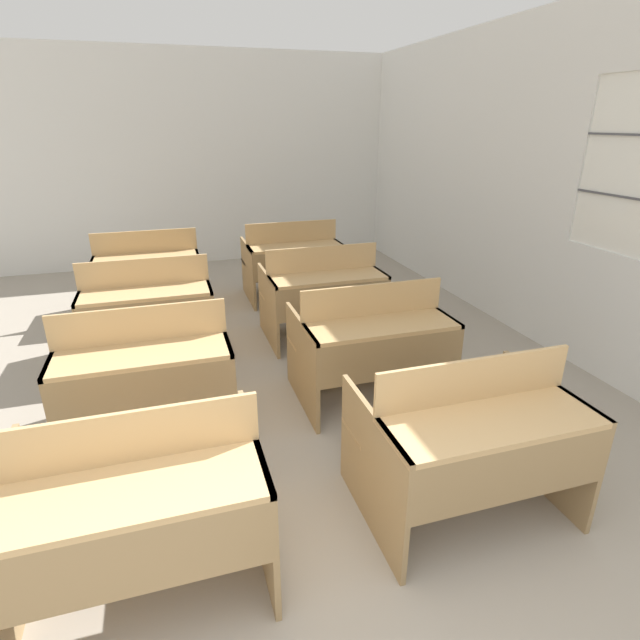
{
  "coord_description": "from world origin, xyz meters",
  "views": [
    {
      "loc": [
        -0.31,
        -0.67,
        2.01
      ],
      "look_at": [
        0.62,
        2.33,
        0.75
      ],
      "focal_mm": 28.0,
      "sensor_mm": 36.0,
      "label": 1
    }
  ],
  "objects_px": {
    "bench_third_left": "(149,309)",
    "bench_back_right": "(292,260)",
    "bench_third_right": "(322,293)",
    "bench_front_left": "(138,504)",
    "bench_second_left": "(147,372)",
    "bench_back_left": "(149,272)",
    "bench_second_right": "(371,343)",
    "bench_front_right": "(468,437)"
  },
  "relations": [
    {
      "from": "bench_second_right",
      "to": "bench_third_right",
      "type": "distance_m",
      "value": 1.22
    },
    {
      "from": "bench_back_left",
      "to": "bench_back_right",
      "type": "height_order",
      "value": "same"
    },
    {
      "from": "bench_second_left",
      "to": "bench_third_right",
      "type": "bearing_deg",
      "value": 37.12
    },
    {
      "from": "bench_second_left",
      "to": "bench_back_left",
      "type": "height_order",
      "value": "same"
    },
    {
      "from": "bench_second_right",
      "to": "bench_third_right",
      "type": "xyz_separation_m",
      "value": [
        0.0,
        1.22,
        0.0
      ]
    },
    {
      "from": "bench_front_left",
      "to": "bench_third_left",
      "type": "bearing_deg",
      "value": 89.5
    },
    {
      "from": "bench_front_right",
      "to": "bench_back_right",
      "type": "bearing_deg",
      "value": 90.0
    },
    {
      "from": "bench_front_left",
      "to": "bench_back_right",
      "type": "height_order",
      "value": "same"
    },
    {
      "from": "bench_second_left",
      "to": "bench_second_right",
      "type": "distance_m",
      "value": 1.61
    },
    {
      "from": "bench_front_left",
      "to": "bench_front_right",
      "type": "xyz_separation_m",
      "value": [
        1.65,
        0.0,
        0.0
      ]
    },
    {
      "from": "bench_second_right",
      "to": "bench_back_left",
      "type": "xyz_separation_m",
      "value": [
        -1.61,
        2.47,
        0.0
      ]
    },
    {
      "from": "bench_front_right",
      "to": "bench_third_left",
      "type": "height_order",
      "value": "same"
    },
    {
      "from": "bench_back_right",
      "to": "bench_second_right",
      "type": "bearing_deg",
      "value": -90.5
    },
    {
      "from": "bench_front_right",
      "to": "bench_second_left",
      "type": "bearing_deg",
      "value": 141.95
    },
    {
      "from": "bench_third_left",
      "to": "bench_third_right",
      "type": "distance_m",
      "value": 1.6
    },
    {
      "from": "bench_second_left",
      "to": "bench_front_left",
      "type": "bearing_deg",
      "value": -90.9
    },
    {
      "from": "bench_front_left",
      "to": "bench_third_right",
      "type": "distance_m",
      "value": 2.98
    },
    {
      "from": "bench_third_left",
      "to": "bench_back_right",
      "type": "distance_m",
      "value": 2.05
    },
    {
      "from": "bench_third_left",
      "to": "bench_third_right",
      "type": "relative_size",
      "value": 1.0
    },
    {
      "from": "bench_front_right",
      "to": "bench_back_left",
      "type": "height_order",
      "value": "same"
    },
    {
      "from": "bench_third_left",
      "to": "bench_second_left",
      "type": "bearing_deg",
      "value": -90.09
    },
    {
      "from": "bench_back_right",
      "to": "bench_front_right",
      "type": "bearing_deg",
      "value": -90.0
    },
    {
      "from": "bench_second_left",
      "to": "bench_back_left",
      "type": "xyz_separation_m",
      "value": [
        -0.01,
        2.46,
        0.0
      ]
    },
    {
      "from": "bench_third_left",
      "to": "bench_back_right",
      "type": "relative_size",
      "value": 1.0
    },
    {
      "from": "bench_back_left",
      "to": "bench_second_left",
      "type": "bearing_deg",
      "value": -89.8
    },
    {
      "from": "bench_front_left",
      "to": "bench_second_left",
      "type": "height_order",
      "value": "same"
    },
    {
      "from": "bench_front_right",
      "to": "bench_second_right",
      "type": "bearing_deg",
      "value": 90.99
    },
    {
      "from": "bench_second_right",
      "to": "bench_back_left",
      "type": "height_order",
      "value": "same"
    },
    {
      "from": "bench_front_right",
      "to": "bench_second_left",
      "type": "relative_size",
      "value": 1.0
    },
    {
      "from": "bench_second_left",
      "to": "bench_third_left",
      "type": "distance_m",
      "value": 1.24
    },
    {
      "from": "bench_front_left",
      "to": "bench_back_left",
      "type": "xyz_separation_m",
      "value": [
        0.01,
        3.74,
        0.0
      ]
    },
    {
      "from": "bench_second_left",
      "to": "bench_back_right",
      "type": "bearing_deg",
      "value": 56.82
    },
    {
      "from": "bench_front_left",
      "to": "bench_second_left",
      "type": "distance_m",
      "value": 1.28
    },
    {
      "from": "bench_back_left",
      "to": "bench_back_right",
      "type": "distance_m",
      "value": 1.64
    },
    {
      "from": "bench_third_left",
      "to": "bench_back_right",
      "type": "height_order",
      "value": "same"
    },
    {
      "from": "bench_second_right",
      "to": "bench_third_right",
      "type": "relative_size",
      "value": 1.0
    },
    {
      "from": "bench_front_left",
      "to": "bench_third_right",
      "type": "relative_size",
      "value": 1.0
    },
    {
      "from": "bench_second_left",
      "to": "bench_second_right",
      "type": "xyz_separation_m",
      "value": [
        1.61,
        -0.0,
        0.0
      ]
    },
    {
      "from": "bench_second_left",
      "to": "bench_back_right",
      "type": "height_order",
      "value": "same"
    },
    {
      "from": "bench_second_right",
      "to": "bench_back_left",
      "type": "distance_m",
      "value": 2.95
    },
    {
      "from": "bench_front_right",
      "to": "bench_third_right",
      "type": "bearing_deg",
      "value": 90.49
    },
    {
      "from": "bench_second_left",
      "to": "bench_back_right",
      "type": "relative_size",
      "value": 1.0
    }
  ]
}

